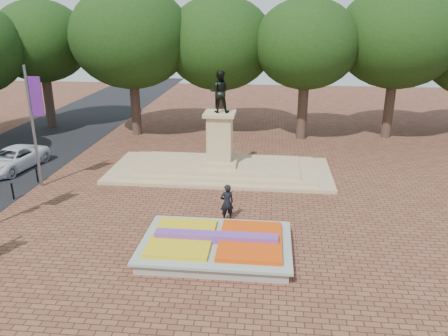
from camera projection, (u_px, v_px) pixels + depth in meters
name	position (u px, v px, depth m)	size (l,w,h in m)	color
ground	(200.00, 230.00, 20.54)	(90.00, 90.00, 0.00)	brown
flower_bed	(217.00, 245.00, 18.43)	(6.30, 4.30, 0.91)	gray
monument	(220.00, 159.00, 27.74)	(14.00, 6.00, 6.40)	tan
tree_row_back	(263.00, 52.00, 34.95)	(44.80, 8.80, 10.43)	#34231C
van	(12.00, 159.00, 28.24)	(2.36, 5.11, 1.42)	silver
pedestrian	(227.00, 202.00, 21.19)	(0.69, 0.45, 1.88)	black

